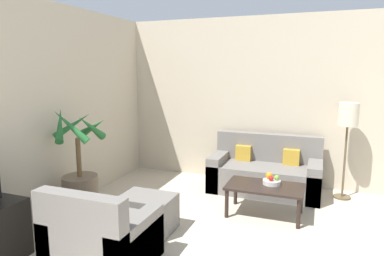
# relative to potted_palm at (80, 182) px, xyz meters

# --- Properties ---
(wall_back) EXTENTS (7.68, 0.06, 2.70)m
(wall_back) POSITION_rel_potted_palm_xyz_m (2.65, 2.22, 0.90)
(wall_back) COLOR beige
(wall_back) RESTS_ON ground_plane
(potted_palm) EXTENTS (0.71, 0.70, 1.42)m
(potted_palm) POSITION_rel_potted_palm_xyz_m (0.00, 0.00, 0.00)
(potted_palm) COLOR brown
(potted_palm) RESTS_ON ground_plane
(sofa_loveseat) EXTENTS (1.64, 0.77, 0.86)m
(sofa_loveseat) POSITION_rel_potted_palm_xyz_m (2.06, 1.74, -0.16)
(sofa_loveseat) COLOR slate
(sofa_loveseat) RESTS_ON ground_plane
(floor_lamp) EXTENTS (0.28, 0.28, 1.40)m
(floor_lamp) POSITION_rel_potted_palm_xyz_m (3.17, 1.86, 0.70)
(floor_lamp) COLOR brown
(floor_lamp) RESTS_ON ground_plane
(coffee_table) EXTENTS (0.96, 0.56, 0.40)m
(coffee_table) POSITION_rel_potted_palm_xyz_m (2.20, 0.84, -0.10)
(coffee_table) COLOR black
(coffee_table) RESTS_ON ground_plane
(fruit_bowl) EXTENTS (0.23, 0.23, 0.06)m
(fruit_bowl) POSITION_rel_potted_palm_xyz_m (2.27, 0.92, -0.02)
(fruit_bowl) COLOR beige
(fruit_bowl) RESTS_ON coffee_table
(apple_red) EXTENTS (0.06, 0.06, 0.06)m
(apple_red) POSITION_rel_potted_palm_xyz_m (2.26, 0.88, 0.04)
(apple_red) COLOR red
(apple_red) RESTS_ON fruit_bowl
(apple_green) EXTENTS (0.07, 0.07, 0.07)m
(apple_green) POSITION_rel_potted_palm_xyz_m (2.33, 0.94, 0.04)
(apple_green) COLOR olive
(apple_green) RESTS_ON fruit_bowl
(orange_fruit) EXTENTS (0.09, 0.09, 0.09)m
(orange_fruit) POSITION_rel_potted_palm_xyz_m (2.23, 0.96, 0.05)
(orange_fruit) COLOR orange
(orange_fruit) RESTS_ON fruit_bowl
(armchair) EXTENTS (0.88, 0.81, 0.83)m
(armchair) POSITION_rel_potted_palm_xyz_m (0.95, -0.89, -0.18)
(armchair) COLOR slate
(armchair) RESTS_ON ground_plane
(ottoman) EXTENTS (0.62, 0.45, 0.42)m
(ottoman) POSITION_rel_potted_palm_xyz_m (0.99, -0.05, -0.24)
(ottoman) COLOR slate
(ottoman) RESTS_ON ground_plane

